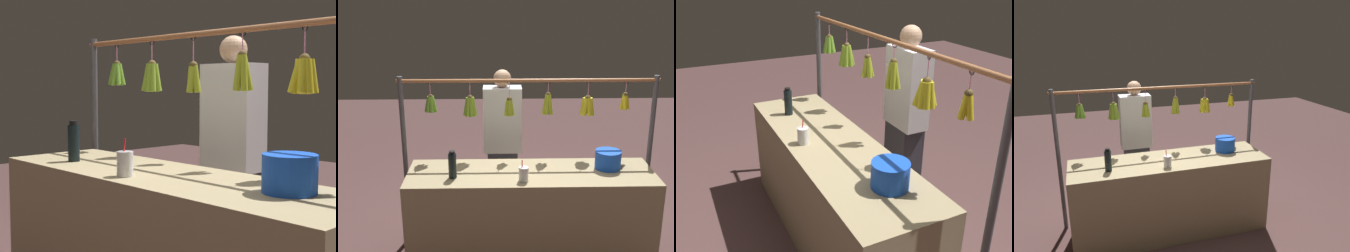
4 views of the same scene
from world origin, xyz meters
TOP-DOWN VIEW (x-y plane):
  - ground_plane at (0.00, 0.00)m, footprint 12.00×12.00m
  - market_counter at (0.00, 0.00)m, footprint 2.07×0.60m
  - display_rack at (0.01, -0.38)m, footprint 2.31×0.14m
  - water_bottle at (0.65, 0.10)m, footprint 0.07×0.07m
  - blue_bucket at (-0.66, -0.07)m, footprint 0.22×0.22m
  - drink_cup at (0.08, 0.18)m, footprint 0.08×0.08m
  - vendor_person at (0.23, -0.78)m, footprint 0.37×0.20m

SIDE VIEW (x-z plane):
  - ground_plane at x=0.00m, z-range 0.00..0.00m
  - market_counter at x=0.00m, z-range 0.00..0.84m
  - vendor_person at x=0.23m, z-range -0.01..1.56m
  - drink_cup at x=0.08m, z-range 0.81..0.99m
  - blue_bucket at x=-0.66m, z-range 0.84..1.00m
  - water_bottle at x=0.65m, z-range 0.84..1.06m
  - display_rack at x=0.01m, z-range 0.36..1.95m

